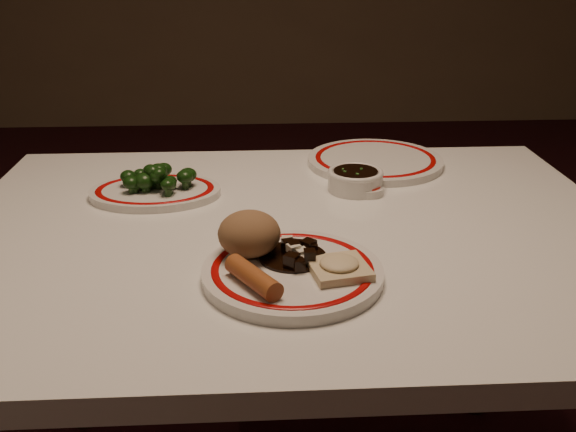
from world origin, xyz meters
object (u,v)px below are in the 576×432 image
(fried_wonton, at_px, (339,267))
(dining_table, at_px, (292,272))
(main_plate, at_px, (292,272))
(stirfry_heap, at_px, (298,253))
(soy_bowl, at_px, (355,181))
(rice_mound, at_px, (249,234))
(broccoli_plate, at_px, (155,192))
(broccoli_pile, at_px, (155,177))
(spring_roll, at_px, (253,277))

(fried_wonton, bearing_deg, dining_table, 104.95)
(main_plate, relative_size, stirfry_heap, 3.00)
(soy_bowl, bearing_deg, fried_wonton, -102.14)
(rice_mound, bearing_deg, stirfry_heap, -15.32)
(fried_wonton, relative_size, soy_bowl, 0.88)
(main_plate, height_order, rice_mound, rice_mound)
(broccoli_plate, bearing_deg, main_plate, -54.64)
(fried_wonton, bearing_deg, main_plate, 163.93)
(main_plate, bearing_deg, broccoli_pile, 125.11)
(dining_table, distance_m, rice_mound, 0.22)
(fried_wonton, bearing_deg, rice_mound, 152.34)
(main_plate, xyz_separation_m, soy_bowl, (0.15, 0.36, 0.01))
(fried_wonton, bearing_deg, broccoli_pile, 130.24)
(broccoli_pile, bearing_deg, rice_mound, -58.69)
(rice_mound, height_order, soy_bowl, rice_mound)
(rice_mound, distance_m, spring_roll, 0.10)
(rice_mound, distance_m, soy_bowl, 0.38)
(broccoli_plate, relative_size, broccoli_pile, 1.70)
(fried_wonton, height_order, soy_bowl, same)
(dining_table, height_order, fried_wonton, fried_wonton)
(spring_roll, distance_m, soy_bowl, 0.46)
(broccoli_plate, bearing_deg, dining_table, -31.71)
(rice_mound, relative_size, fried_wonton, 1.00)
(main_plate, xyz_separation_m, fried_wonton, (0.07, -0.02, 0.02))
(soy_bowl, bearing_deg, main_plate, -112.33)
(spring_roll, xyz_separation_m, broccoli_plate, (-0.19, 0.40, -0.02))
(broccoli_plate, bearing_deg, soy_bowl, 1.48)
(spring_roll, height_order, soy_bowl, spring_roll)
(stirfry_heap, distance_m, broccoli_plate, 0.41)
(broccoli_plate, distance_m, broccoli_pile, 0.03)
(rice_mound, height_order, fried_wonton, rice_mound)
(fried_wonton, xyz_separation_m, stirfry_heap, (-0.06, 0.05, -0.00))
(main_plate, xyz_separation_m, spring_roll, (-0.06, -0.05, 0.02))
(main_plate, distance_m, soy_bowl, 0.39)
(rice_mound, xyz_separation_m, broccoli_plate, (-0.19, 0.30, -0.04))
(main_plate, xyz_separation_m, broccoli_plate, (-0.25, 0.35, -0.00))
(rice_mound, distance_m, broccoli_pile, 0.36)
(stirfry_heap, bearing_deg, broccoli_pile, 128.50)
(broccoli_pile, bearing_deg, broccoli_plate, -151.22)
(dining_table, xyz_separation_m, spring_roll, (-0.07, -0.24, 0.12))
(rice_mound, distance_m, fried_wonton, 0.15)
(fried_wonton, bearing_deg, broccoli_plate, 130.45)
(stirfry_heap, distance_m, soy_bowl, 0.36)
(broccoli_pile, relative_size, soy_bowl, 1.38)
(dining_table, bearing_deg, broccoli_pile, 147.98)
(dining_table, relative_size, main_plate, 3.80)
(rice_mound, bearing_deg, main_plate, -37.73)
(main_plate, relative_size, broccoli_plate, 1.23)
(dining_table, distance_m, fried_wonton, 0.25)
(dining_table, height_order, rice_mound, rice_mound)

